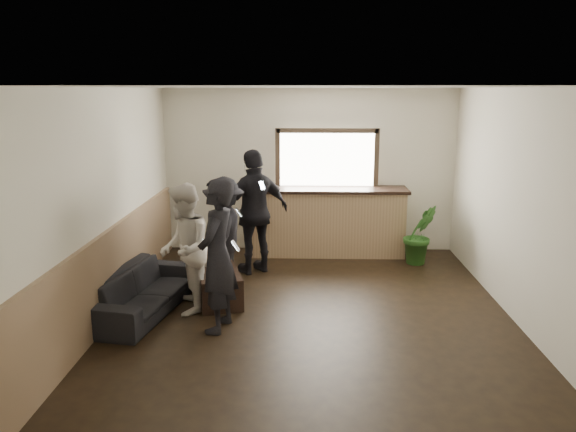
{
  "coord_description": "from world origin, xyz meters",
  "views": [
    {
      "loc": [
        -0.08,
        -6.63,
        2.78
      ],
      "look_at": [
        -0.29,
        0.4,
        1.18
      ],
      "focal_mm": 35.0,
      "sensor_mm": 36.0,
      "label": 1
    }
  ],
  "objects_px": {
    "potted_plant": "(420,234)",
    "person_a": "(217,256)",
    "cup_a": "(207,263)",
    "cup_b": "(225,270)",
    "bar_counter": "(327,217)",
    "person_d": "(255,212)",
    "coffee_table": "(218,286)",
    "person_b": "(184,249)",
    "sofa": "(142,291)",
    "person_c": "(224,232)"
  },
  "relations": [
    {
      "from": "bar_counter",
      "to": "cup_b",
      "type": "xyz_separation_m",
      "value": [
        -1.41,
        -2.36,
        -0.17
      ]
    },
    {
      "from": "bar_counter",
      "to": "person_a",
      "type": "height_order",
      "value": "bar_counter"
    },
    {
      "from": "bar_counter",
      "to": "cup_b",
      "type": "relative_size",
      "value": 27.19
    },
    {
      "from": "cup_b",
      "to": "person_a",
      "type": "xyz_separation_m",
      "value": [
        0.03,
        -0.8,
        0.43
      ]
    },
    {
      "from": "cup_b",
      "to": "person_d",
      "type": "height_order",
      "value": "person_d"
    },
    {
      "from": "cup_a",
      "to": "potted_plant",
      "type": "bearing_deg",
      "value": 25.97
    },
    {
      "from": "bar_counter",
      "to": "potted_plant",
      "type": "relative_size",
      "value": 2.77
    },
    {
      "from": "sofa",
      "to": "coffee_table",
      "type": "distance_m",
      "value": 0.99
    },
    {
      "from": "coffee_table",
      "to": "potted_plant",
      "type": "height_order",
      "value": "potted_plant"
    },
    {
      "from": "coffee_table",
      "to": "person_d",
      "type": "bearing_deg",
      "value": 72.37
    },
    {
      "from": "bar_counter",
      "to": "cup_b",
      "type": "height_order",
      "value": "bar_counter"
    },
    {
      "from": "sofa",
      "to": "potted_plant",
      "type": "relative_size",
      "value": 1.96
    },
    {
      "from": "cup_b",
      "to": "person_a",
      "type": "bearing_deg",
      "value": -87.65
    },
    {
      "from": "sofa",
      "to": "bar_counter",
      "type": "bearing_deg",
      "value": -32.09
    },
    {
      "from": "cup_a",
      "to": "person_b",
      "type": "bearing_deg",
      "value": -108.33
    },
    {
      "from": "person_a",
      "to": "person_d",
      "type": "distance_m",
      "value": 2.15
    },
    {
      "from": "cup_a",
      "to": "person_d",
      "type": "xyz_separation_m",
      "value": [
        0.58,
        1.05,
        0.49
      ]
    },
    {
      "from": "cup_a",
      "to": "person_d",
      "type": "bearing_deg",
      "value": 61.33
    },
    {
      "from": "bar_counter",
      "to": "cup_a",
      "type": "bearing_deg",
      "value": -129.35
    },
    {
      "from": "potted_plant",
      "to": "person_d",
      "type": "bearing_deg",
      "value": -169.16
    },
    {
      "from": "cup_a",
      "to": "potted_plant",
      "type": "xyz_separation_m",
      "value": [
        3.19,
        1.55,
        0.02
      ]
    },
    {
      "from": "cup_a",
      "to": "bar_counter",
      "type": "bearing_deg",
      "value": 50.65
    },
    {
      "from": "sofa",
      "to": "cup_a",
      "type": "height_order",
      "value": "sofa"
    },
    {
      "from": "person_c",
      "to": "person_b",
      "type": "bearing_deg",
      "value": -17.31
    },
    {
      "from": "sofa",
      "to": "potted_plant",
      "type": "height_order",
      "value": "potted_plant"
    },
    {
      "from": "sofa",
      "to": "person_c",
      "type": "xyz_separation_m",
      "value": [
        0.91,
        1.01,
        0.51
      ]
    },
    {
      "from": "potted_plant",
      "to": "person_a",
      "type": "xyz_separation_m",
      "value": [
        -2.87,
        -2.64,
        0.41
      ]
    },
    {
      "from": "cup_a",
      "to": "cup_b",
      "type": "height_order",
      "value": "same"
    },
    {
      "from": "cup_b",
      "to": "person_b",
      "type": "relative_size",
      "value": 0.06
    },
    {
      "from": "sofa",
      "to": "person_d",
      "type": "xyz_separation_m",
      "value": [
        1.3,
        1.64,
        0.67
      ]
    },
    {
      "from": "sofa",
      "to": "person_b",
      "type": "bearing_deg",
      "value": -74.71
    },
    {
      "from": "potted_plant",
      "to": "person_d",
      "type": "height_order",
      "value": "person_d"
    },
    {
      "from": "person_a",
      "to": "coffee_table",
      "type": "bearing_deg",
      "value": -160.51
    },
    {
      "from": "potted_plant",
      "to": "person_a",
      "type": "bearing_deg",
      "value": -137.38
    },
    {
      "from": "person_b",
      "to": "person_d",
      "type": "xyz_separation_m",
      "value": [
        0.75,
        1.59,
        0.13
      ]
    },
    {
      "from": "coffee_table",
      "to": "person_b",
      "type": "relative_size",
      "value": 0.58
    },
    {
      "from": "cup_a",
      "to": "person_d",
      "type": "relative_size",
      "value": 0.06
    },
    {
      "from": "bar_counter",
      "to": "person_c",
      "type": "bearing_deg",
      "value": -132.59
    },
    {
      "from": "cup_b",
      "to": "cup_a",
      "type": "bearing_deg",
      "value": 135.68
    },
    {
      "from": "person_b",
      "to": "person_d",
      "type": "height_order",
      "value": "person_d"
    },
    {
      "from": "person_a",
      "to": "potted_plant",
      "type": "bearing_deg",
      "value": 143.03
    },
    {
      "from": "coffee_table",
      "to": "cup_b",
      "type": "relative_size",
      "value": 9.56
    },
    {
      "from": "sofa",
      "to": "person_c",
      "type": "height_order",
      "value": "person_c"
    },
    {
      "from": "person_a",
      "to": "person_d",
      "type": "bearing_deg",
      "value": -176.35
    },
    {
      "from": "person_c",
      "to": "cup_a",
      "type": "bearing_deg",
      "value": -20.16
    },
    {
      "from": "bar_counter",
      "to": "potted_plant",
      "type": "height_order",
      "value": "bar_counter"
    },
    {
      "from": "potted_plant",
      "to": "person_a",
      "type": "distance_m",
      "value": 3.92
    },
    {
      "from": "person_d",
      "to": "bar_counter",
      "type": "bearing_deg",
      "value": -171.22
    },
    {
      "from": "person_d",
      "to": "cup_a",
      "type": "bearing_deg",
      "value": 27.88
    },
    {
      "from": "bar_counter",
      "to": "person_c",
      "type": "relative_size",
      "value": 1.71
    }
  ]
}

